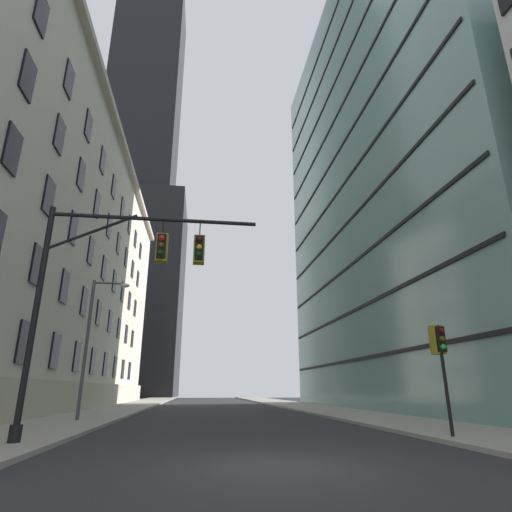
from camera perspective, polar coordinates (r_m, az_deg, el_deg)
ground_plane at (r=10.44m, az=2.77°, el=-27.47°), size 102.00×160.00×0.10m
station_building at (r=41.80m, az=-31.89°, el=1.20°), size 17.10×63.98×27.02m
dark_skyscraper at (r=119.76m, az=-15.55°, el=15.32°), size 25.91×25.91×218.95m
glass_office_midrise at (r=45.48m, az=23.44°, el=10.34°), size 19.52×38.95×44.29m
traffic_signal_mast at (r=14.95m, az=-17.38°, el=-1.98°), size 7.44×0.63×7.66m
traffic_light_near_right at (r=16.55m, az=24.13°, el=-11.34°), size 0.40×0.63×3.75m
street_lamppost at (r=24.72m, az=-21.69°, el=-10.01°), size 2.08×0.32×7.47m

